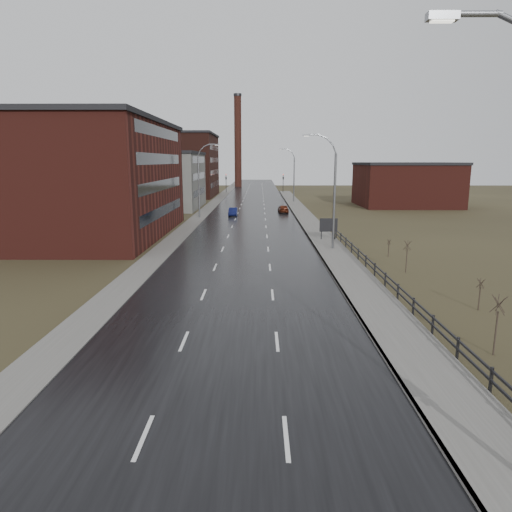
{
  "coord_description": "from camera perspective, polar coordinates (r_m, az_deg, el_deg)",
  "views": [
    {
      "loc": [
        1.43,
        -9.15,
        8.78
      ],
      "look_at": [
        1.21,
        18.52,
        3.0
      ],
      "focal_mm": 32.0,
      "sensor_mm": 36.0,
      "label": 1
    }
  ],
  "objects": [
    {
      "name": "road",
      "position": [
        69.72,
        -0.72,
        4.59
      ],
      "size": [
        14.0,
        300.0,
        0.06
      ],
      "primitive_type": "cube",
      "color": "black",
      "rests_on": "ground"
    },
    {
      "name": "sidewalk_right",
      "position": [
        45.57,
        9.5,
        0.64
      ],
      "size": [
        3.2,
        180.0,
        0.18
      ],
      "primitive_type": "cube",
      "color": "#595651",
      "rests_on": "ground"
    },
    {
      "name": "curb_right",
      "position": [
        45.36,
        7.61,
        0.65
      ],
      "size": [
        0.16,
        180.0,
        0.18
      ],
      "primitive_type": "cube",
      "color": "slate",
      "rests_on": "ground"
    },
    {
      "name": "sidewalk_left",
      "position": [
        70.37,
        -7.43,
        4.58
      ],
      "size": [
        2.4,
        260.0,
        0.12
      ],
      "primitive_type": "cube",
      "color": "#595651",
      "rests_on": "ground"
    },
    {
      "name": "warehouse_near",
      "position": [
        58.65,
        -22.3,
        8.96
      ],
      "size": [
        22.44,
        28.56,
        13.5
      ],
      "color": "#471914",
      "rests_on": "ground"
    },
    {
      "name": "warehouse_mid",
      "position": [
        89.36,
        -12.26,
        9.28
      ],
      "size": [
        16.32,
        20.4,
        10.5
      ],
      "color": "slate",
      "rests_on": "ground"
    },
    {
      "name": "warehouse_far",
      "position": [
        119.68,
        -11.53,
        11.08
      ],
      "size": [
        26.52,
        24.48,
        15.5
      ],
      "color": "#331611",
      "rests_on": "ground"
    },
    {
      "name": "building_right",
      "position": [
        95.72,
        18.22,
        8.51
      ],
      "size": [
        18.36,
        16.32,
        8.5
      ],
      "color": "#471914",
      "rests_on": "ground"
    },
    {
      "name": "smokestack",
      "position": [
        159.47,
        -2.28,
        14.21
      ],
      "size": [
        2.7,
        2.7,
        30.7
      ],
      "color": "#331611",
      "rests_on": "ground"
    },
    {
      "name": "streetlight_right_mid",
      "position": [
        45.8,
        9.43,
        7.96
      ],
      "size": [
        3.36,
        0.28,
        11.35
      ],
      "color": "slate",
      "rests_on": "ground"
    },
    {
      "name": "streetlight_left",
      "position": [
        71.8,
        -6.94,
        9.37
      ],
      "size": [
        3.36,
        0.28,
        11.35
      ],
      "color": "slate",
      "rests_on": "ground"
    },
    {
      "name": "streetlight_right_far",
      "position": [
        99.45,
        4.61,
        10.07
      ],
      "size": [
        3.36,
        0.28,
        11.35
      ],
      "color": "slate",
      "rests_on": "ground"
    },
    {
      "name": "guardrail",
      "position": [
        29.97,
        17.71,
        -4.4
      ],
      "size": [
        0.1,
        53.05,
        1.1
      ],
      "color": "black",
      "rests_on": "ground"
    },
    {
      "name": "shrub_c",
      "position": [
        23.65,
        27.87,
        -7.51
      ],
      "size": [
        0.67,
        0.71,
        2.86
      ],
      "color": "#382D23",
      "rests_on": "ground"
    },
    {
      "name": "shrub_d",
      "position": [
        30.36,
        26.19,
        -4.24
      ],
      "size": [
        0.47,
        0.49,
        1.94
      ],
      "color": "#382D23",
      "rests_on": "ground"
    },
    {
      "name": "shrub_e",
      "position": [
        38.22,
        18.33,
        0.04
      ],
      "size": [
        0.62,
        0.65,
        2.61
      ],
      "color": "#382D23",
      "rests_on": "ground"
    },
    {
      "name": "shrub_f",
      "position": [
        44.26,
        16.26,
        1.03
      ],
      "size": [
        0.4,
        0.42,
        1.64
      ],
      "color": "#382D23",
      "rests_on": "ground"
    },
    {
      "name": "billboard",
      "position": [
        51.45,
        9.05,
        3.75
      ],
      "size": [
        2.0,
        0.17,
        2.55
      ],
      "color": "black",
      "rests_on": "ground"
    },
    {
      "name": "traffic_light_left",
      "position": [
        129.57,
        -3.77,
        9.93
      ],
      "size": [
        0.58,
        2.73,
        5.3
      ],
      "color": "black",
      "rests_on": "ground"
    },
    {
      "name": "traffic_light_right",
      "position": [
        129.39,
        3.42,
        9.93
      ],
      "size": [
        0.58,
        2.73,
        5.3
      ],
      "color": "black",
      "rests_on": "ground"
    },
    {
      "name": "car_near",
      "position": [
        74.33,
        -2.88,
        5.5
      ],
      "size": [
        1.38,
        3.93,
        1.29
      ],
      "primitive_type": "imported",
      "rotation": [
        0.0,
        0.0,
        0.0
      ],
      "color": "#0C113C",
      "rests_on": "ground"
    },
    {
      "name": "car_far",
      "position": [
        78.97,
        3.43,
        5.9
      ],
      "size": [
        1.84,
        4.14,
        1.39
      ],
      "primitive_type": "imported",
      "rotation": [
        0.0,
        0.0,
        3.19
      ],
      "color": "#4C1A0C",
      "rests_on": "ground"
    }
  ]
}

